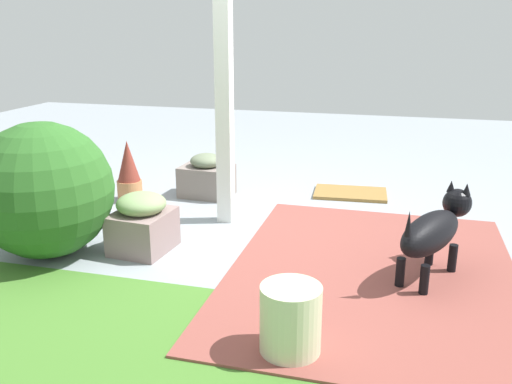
# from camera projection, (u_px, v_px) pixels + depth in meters

# --- Properties ---
(ground_plane) EXTENTS (12.00, 12.00, 0.00)m
(ground_plane) POSITION_uv_depth(u_px,v_px,m) (246.00, 231.00, 4.25)
(ground_plane) COLOR gray
(brick_path) EXTENTS (1.80, 2.40, 0.02)m
(brick_path) POSITION_uv_depth(u_px,v_px,m) (372.00, 273.00, 3.50)
(brick_path) COLOR brown
(brick_path) RESTS_ON ground
(porch_pillar) EXTENTS (0.12, 0.12, 2.29)m
(porch_pillar) POSITION_uv_depth(u_px,v_px,m) (224.00, 79.00, 4.14)
(porch_pillar) COLOR white
(porch_pillar) RESTS_ON ground
(stone_planter_nearest) EXTENTS (0.48, 0.37, 0.40)m
(stone_planter_nearest) POSITION_uv_depth(u_px,v_px,m) (207.00, 177.00, 5.06)
(stone_planter_nearest) COLOR gray
(stone_planter_nearest) RESTS_ON ground
(stone_planter_mid) EXTENTS (0.41, 0.45, 0.43)m
(stone_planter_mid) POSITION_uv_depth(u_px,v_px,m) (142.00, 223.00, 3.83)
(stone_planter_mid) COLOR gray
(stone_planter_mid) RESTS_ON ground
(round_shrub) EXTENTS (0.93, 0.93, 0.93)m
(round_shrub) POSITION_uv_depth(u_px,v_px,m) (44.00, 190.00, 3.68)
(round_shrub) COLOR #285B21
(round_shrub) RESTS_ON ground
(terracotta_pot_spiky) EXTENTS (0.23, 0.23, 0.55)m
(terracotta_pot_spiky) POSITION_uv_depth(u_px,v_px,m) (129.00, 172.00, 4.90)
(terracotta_pot_spiky) COLOR #BA794A
(terracotta_pot_spiky) RESTS_ON ground
(dog) EXTENTS (0.51, 0.79, 0.56)m
(dog) POSITION_uv_depth(u_px,v_px,m) (434.00, 230.00, 3.37)
(dog) COLOR black
(dog) RESTS_ON ground
(ceramic_urn) EXTENTS (0.30, 0.30, 0.36)m
(ceramic_urn) POSITION_uv_depth(u_px,v_px,m) (291.00, 320.00, 2.61)
(ceramic_urn) COLOR beige
(ceramic_urn) RESTS_ON ground
(doormat) EXTENTS (0.70, 0.48, 0.03)m
(doormat) POSITION_uv_depth(u_px,v_px,m) (350.00, 193.00, 5.14)
(doormat) COLOR olive
(doormat) RESTS_ON ground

